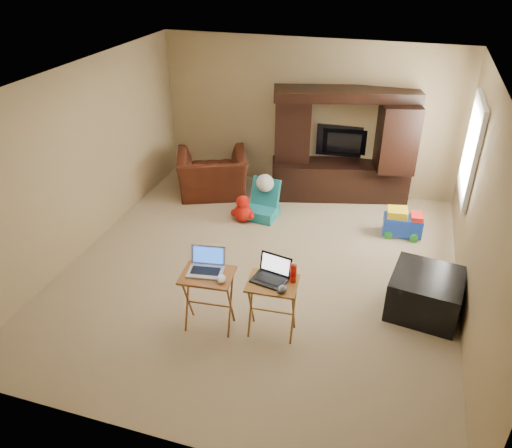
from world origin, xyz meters
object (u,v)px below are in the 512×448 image
(push_toy, at_px, (403,222))
(mouse_right, at_px, (282,289))
(water_bottle, at_px, (293,273))
(plush_toy, at_px, (243,208))
(tray_table_right, at_px, (272,308))
(laptop_left, at_px, (205,263))
(recliner, at_px, (212,174))
(child_rocker, at_px, (262,201))
(laptop_right, at_px, (270,271))
(tray_table_left, at_px, (209,301))
(mouse_left, at_px, (221,279))
(television, at_px, (344,143))
(entertainment_center, at_px, (342,145))
(ottoman, at_px, (425,294))

(push_toy, bearing_deg, mouse_right, -118.03)
(push_toy, relative_size, water_bottle, 2.65)
(plush_toy, height_order, mouse_right, mouse_right)
(plush_toy, relative_size, tray_table_right, 0.63)
(laptop_left, bearing_deg, plush_toy, 90.49)
(recliner, xyz_separation_m, child_rocker, (1.04, -0.55, -0.07))
(recliner, distance_m, laptop_right, 3.57)
(plush_toy, xyz_separation_m, water_bottle, (1.30, -2.22, 0.58))
(tray_table_left, bearing_deg, plush_toy, 94.40)
(mouse_left, height_order, water_bottle, water_bottle)
(tray_table_right, relative_size, water_bottle, 3.25)
(recliner, xyz_separation_m, tray_table_left, (1.19, -3.14, -0.01))
(television, distance_m, tray_table_right, 3.84)
(tray_table_left, bearing_deg, laptop_left, 129.83)
(laptop_left, relative_size, mouse_right, 2.68)
(tray_table_left, height_order, tray_table_right, tray_table_left)
(mouse_left, xyz_separation_m, mouse_right, (0.64, 0.05, -0.03))
(television, distance_m, push_toy, 1.77)
(child_rocker, relative_size, tray_table_left, 0.83)
(entertainment_center, height_order, push_toy, entertainment_center)
(television, height_order, tray_table_right, television)
(child_rocker, relative_size, mouse_left, 4.09)
(recliner, distance_m, laptop_left, 3.35)
(ottoman, distance_m, mouse_left, 2.42)
(plush_toy, height_order, ottoman, ottoman)
(mouse_left, bearing_deg, plush_toy, 103.53)
(laptop_right, distance_m, water_bottle, 0.25)
(push_toy, bearing_deg, tray_table_right, -121.33)
(entertainment_center, distance_m, tray_table_right, 3.63)
(push_toy, relative_size, mouse_left, 3.86)
(tray_table_left, bearing_deg, mouse_right, -6.28)
(plush_toy, height_order, tray_table_right, tray_table_right)
(recliner, bearing_deg, tray_table_right, 99.21)
(entertainment_center, xyz_separation_m, mouse_right, (-0.04, -3.70, -0.19))
(mouse_right, bearing_deg, entertainment_center, 89.36)
(tray_table_left, bearing_deg, child_rocker, 88.14)
(entertainment_center, distance_m, child_rocker, 1.62)
(recliner, bearing_deg, plush_toy, 114.24)
(laptop_left, relative_size, mouse_left, 2.58)
(push_toy, xyz_separation_m, mouse_left, (-1.78, -2.77, 0.54))
(ottoman, relative_size, tray_table_right, 1.12)
(recliner, height_order, plush_toy, recliner)
(tray_table_left, relative_size, mouse_left, 4.92)
(entertainment_center, distance_m, laptop_left, 3.77)
(laptop_left, distance_m, laptop_right, 0.69)
(plush_toy, distance_m, mouse_left, 2.60)
(tray_table_left, bearing_deg, mouse_left, -25.40)
(laptop_left, height_order, mouse_right, laptop_left)
(television, height_order, plush_toy, television)
(push_toy, bearing_deg, plush_toy, -178.16)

